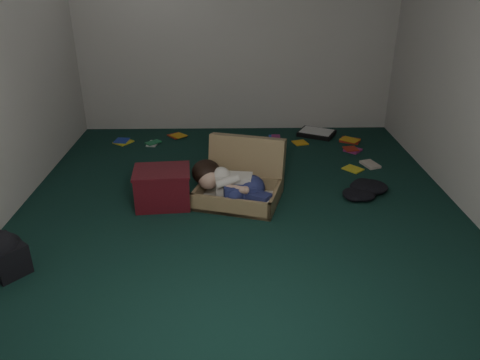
{
  "coord_description": "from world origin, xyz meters",
  "views": [
    {
      "loc": [
        -0.07,
        -3.74,
        2.02
      ],
      "look_at": [
        0.0,
        -0.15,
        0.35
      ],
      "focal_mm": 35.0,
      "sensor_mm": 36.0,
      "label": 1
    }
  ],
  "objects": [
    {
      "name": "floor",
      "position": [
        0.0,
        0.0,
        0.0
      ],
      "size": [
        4.5,
        4.5,
        0.0
      ],
      "primitive_type": "plane",
      "color": "#0F2C25",
      "rests_on": "ground"
    },
    {
      "name": "wall_back",
      "position": [
        0.0,
        2.25,
        1.3
      ],
      "size": [
        4.5,
        0.0,
        4.5
      ],
      "primitive_type": "plane",
      "rotation": [
        1.57,
        0.0,
        0.0
      ],
      "color": "silver",
      "rests_on": "ground"
    },
    {
      "name": "wall_front",
      "position": [
        0.0,
        -2.25,
        1.3
      ],
      "size": [
        4.5,
        0.0,
        4.5
      ],
      "primitive_type": "plane",
      "rotation": [
        -1.57,
        0.0,
        0.0
      ],
      "color": "silver",
      "rests_on": "ground"
    },
    {
      "name": "suitcase",
      "position": [
        0.02,
        0.24,
        0.16
      ],
      "size": [
        0.9,
        0.89,
        0.54
      ],
      "rotation": [
        0.0,
        0.0,
        -0.28
      ],
      "color": "#987D53",
      "rests_on": "floor"
    },
    {
      "name": "person",
      "position": [
        -0.08,
        0.08,
        0.21
      ],
      "size": [
        0.74,
        0.54,
        0.33
      ],
      "rotation": [
        0.0,
        0.0,
        -0.28
      ],
      "color": "silver",
      "rests_on": "suitcase"
    },
    {
      "name": "maroon_bin",
      "position": [
        -0.7,
        0.09,
        0.17
      ],
      "size": [
        0.53,
        0.44,
        0.34
      ],
      "rotation": [
        0.0,
        0.0,
        0.09
      ],
      "color": "#511018",
      "rests_on": "floor"
    },
    {
      "name": "backpack",
      "position": [
        -1.7,
        -0.92,
        0.12
      ],
      "size": [
        0.53,
        0.52,
        0.25
      ],
      "primitive_type": null,
      "rotation": [
        0.0,
        0.0,
        -0.7
      ],
      "color": "black",
      "rests_on": "floor"
    },
    {
      "name": "clothing_pile",
      "position": [
        1.16,
        0.26,
        0.07
      ],
      "size": [
        0.56,
        0.51,
        0.15
      ],
      "primitive_type": null,
      "rotation": [
        0.0,
        0.0,
        0.3
      ],
      "color": "black",
      "rests_on": "floor"
    },
    {
      "name": "paper_tray",
      "position": [
        1.03,
        1.95,
        0.03
      ],
      "size": [
        0.53,
        0.49,
        0.06
      ],
      "rotation": [
        0.0,
        0.0,
        -0.47
      ],
      "color": "black",
      "rests_on": "floor"
    },
    {
      "name": "book_scatter",
      "position": [
        0.41,
        1.56,
        0.01
      ],
      "size": [
        3.03,
        1.33,
        0.02
      ],
      "color": "yellow",
      "rests_on": "floor"
    }
  ]
}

